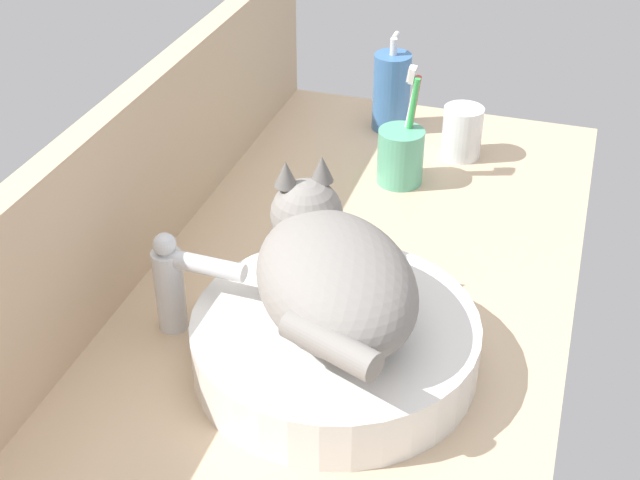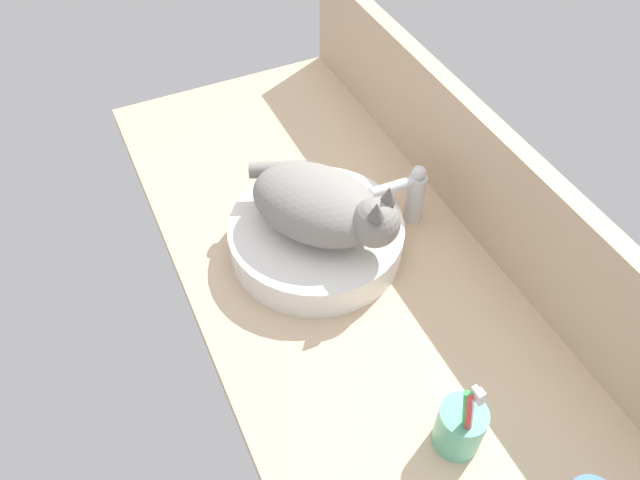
# 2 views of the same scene
# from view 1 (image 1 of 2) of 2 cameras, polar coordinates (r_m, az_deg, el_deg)

# --- Properties ---
(ground_plane) EXTENTS (1.34, 0.59, 0.04)m
(ground_plane) POSITION_cam_1_polar(r_m,az_deg,el_deg) (1.11, 0.07, -6.53)
(ground_plane) COLOR #D1B28E
(backsplash_panel) EXTENTS (1.34, 0.04, 0.24)m
(backsplash_panel) POSITION_cam_1_polar(r_m,az_deg,el_deg) (1.13, -13.44, 1.90)
(backsplash_panel) COLOR #CCAD8C
(backsplash_panel) RESTS_ON ground_plane
(sink_basin) EXTENTS (0.33, 0.33, 0.07)m
(sink_basin) POSITION_cam_1_polar(r_m,az_deg,el_deg) (1.03, 0.97, -6.58)
(sink_basin) COLOR white
(sink_basin) RESTS_ON ground_plane
(cat) EXTENTS (0.30, 0.28, 0.14)m
(cat) POSITION_cam_1_polar(r_m,az_deg,el_deg) (0.99, 0.74, -2.09)
(cat) COLOR gray
(cat) RESTS_ON sink_basin
(faucet) EXTENTS (0.04, 0.12, 0.14)m
(faucet) POSITION_cam_1_polar(r_m,az_deg,el_deg) (1.07, -9.14, -2.55)
(faucet) COLOR silver
(faucet) RESTS_ON ground_plane
(soap_dispenser) EXTENTS (0.06, 0.06, 0.17)m
(soap_dispenser) POSITION_cam_1_polar(r_m,az_deg,el_deg) (1.54, 4.60, 9.46)
(soap_dispenser) COLOR #3F72B2
(soap_dispenser) RESTS_ON ground_plane
(toothbrush_cup) EXTENTS (0.07, 0.07, 0.19)m
(toothbrush_cup) POSITION_cam_1_polar(r_m,az_deg,el_deg) (1.39, 5.22, 5.58)
(toothbrush_cup) COLOR #5BB28E
(toothbrush_cup) RESTS_ON ground_plane
(water_glass) EXTENTS (0.07, 0.07, 0.09)m
(water_glass) POSITION_cam_1_polar(r_m,az_deg,el_deg) (1.48, 9.06, 6.63)
(water_glass) COLOR white
(water_glass) RESTS_ON ground_plane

